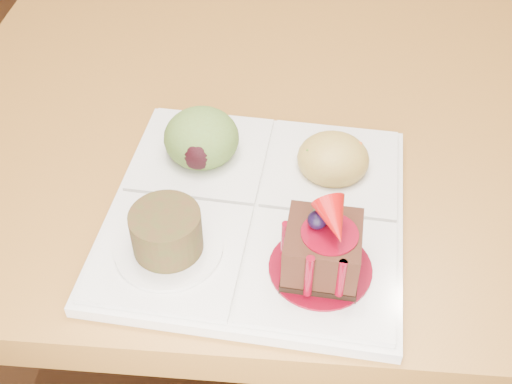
{
  "coord_description": "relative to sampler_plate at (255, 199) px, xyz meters",
  "views": [
    {
      "loc": [
        -0.09,
        -1.17,
        1.19
      ],
      "look_at": [
        -0.13,
        -0.75,
        0.79
      ],
      "focal_mm": 45.0,
      "sensor_mm": 36.0,
      "label": 1
    }
  ],
  "objects": [
    {
      "name": "ground",
      "position": [
        0.13,
        0.75,
        -0.77
      ],
      "size": [
        6.0,
        6.0,
        0.0
      ],
      "primitive_type": "plane",
      "color": "brown"
    },
    {
      "name": "sampler_plate",
      "position": [
        0.0,
        0.0,
        0.0
      ],
      "size": [
        0.29,
        0.29,
        0.1
      ],
      "rotation": [
        0.0,
        0.0,
        -0.08
      ],
      "color": "silver",
      "rests_on": "dining_table"
    }
  ]
}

